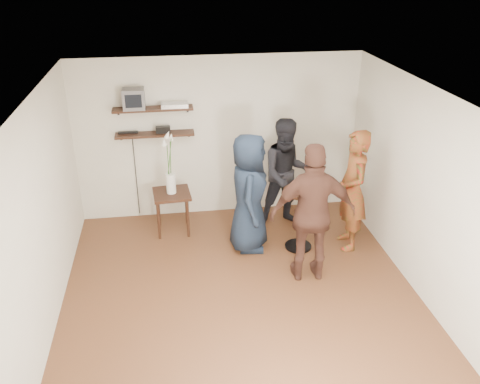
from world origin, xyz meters
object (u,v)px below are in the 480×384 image
object	(u,v)px
radio	(163,130)
person_dark	(287,174)
person_navy	(249,193)
side_table	(172,199)
person_brown	(313,214)
crt_monitor	(134,99)
person_plaid	(352,191)
dvd_deck	(175,105)
drinks_table	(300,211)

from	to	relation	value
radio	person_dark	size ratio (longest dim) A/B	0.13
person_navy	side_table	bearing A→B (deg)	69.62
person_dark	person_navy	bearing A→B (deg)	-141.18
person_brown	crt_monitor	bearing A→B (deg)	-38.12
person_plaid	person_navy	size ratio (longest dim) A/B	1.02
crt_monitor	dvd_deck	xyz separation A→B (m)	(0.59, 0.00, -0.12)
crt_monitor	radio	world-z (taller)	crt_monitor
radio	person_plaid	bearing A→B (deg)	-25.90
dvd_deck	person_navy	size ratio (longest dim) A/B	0.23
person_dark	person_navy	xyz separation A→B (m)	(-0.70, -0.61, 0.01)
dvd_deck	person_plaid	xyz separation A→B (m)	(2.43, -1.27, -1.00)
drinks_table	crt_monitor	bearing A→B (deg)	151.67
crt_monitor	drinks_table	size ratio (longest dim) A/B	0.34
side_table	person_plaid	bearing A→B (deg)	-17.66
side_table	drinks_table	distance (m)	1.97
radio	person_dark	xyz separation A→B (m)	(1.86, -0.49, -0.64)
drinks_table	person_dark	world-z (taller)	person_dark
person_dark	drinks_table	bearing A→B (deg)	-90.00
dvd_deck	drinks_table	world-z (taller)	dvd_deck
dvd_deck	person_navy	world-z (taller)	dvd_deck
person_plaid	person_dark	distance (m)	1.10
crt_monitor	person_dark	size ratio (longest dim) A/B	0.18
radio	person_dark	distance (m)	2.02
side_table	person_brown	distance (m)	2.36
person_dark	person_brown	size ratio (longest dim) A/B	0.92
person_dark	person_brown	bearing A→B (deg)	-92.74
drinks_table	person_brown	world-z (taller)	person_brown
drinks_table	person_plaid	bearing A→B (deg)	-3.42
dvd_deck	person_brown	bearing A→B (deg)	-50.11
dvd_deck	person_navy	xyz separation A→B (m)	(0.96, -1.10, -1.02)
radio	drinks_table	size ratio (longest dim) A/B	0.24
side_table	person_plaid	size ratio (longest dim) A/B	0.37
radio	person_dark	bearing A→B (deg)	-14.79
dvd_deck	radio	distance (m)	0.43
crt_monitor	person_plaid	size ratio (longest dim) A/B	0.18
drinks_table	person_navy	distance (m)	0.79
dvd_deck	radio	bearing A→B (deg)	180.00
person_plaid	person_navy	xyz separation A→B (m)	(-1.47, 0.17, -0.02)
radio	person_brown	distance (m)	2.76
dvd_deck	person_brown	xyz separation A→B (m)	(1.65, -1.97, -0.95)
crt_monitor	person_brown	distance (m)	3.17
side_table	person_dark	xyz separation A→B (m)	(1.79, -0.03, 0.32)
person_brown	side_table	bearing A→B (deg)	-37.16
side_table	radio	bearing A→B (deg)	98.38
side_table	person_navy	xyz separation A→B (m)	(1.09, -0.64, 0.33)
person_navy	crt_monitor	bearing A→B (deg)	64.75
drinks_table	person_brown	distance (m)	0.82
crt_monitor	person_dark	distance (m)	2.57
dvd_deck	drinks_table	distance (m)	2.46
dvd_deck	radio	xyz separation A→B (m)	(-0.20, 0.00, -0.38)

